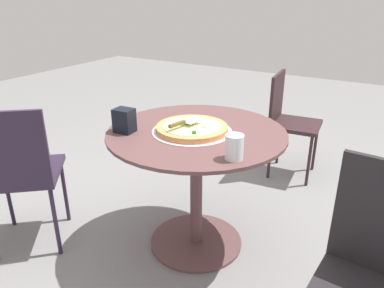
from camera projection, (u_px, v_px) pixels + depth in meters
The scene contains 9 objects.
ground_plane at pixel (196, 242), 2.27m from camera, with size 10.00×10.00×0.00m, color gray.
patio_table at pixel (196, 166), 2.07m from camera, with size 0.97×0.97×0.73m.
pizza_on_tray at pixel (192, 129), 1.97m from camera, with size 0.43×0.43×0.05m.
pizza_server at pixel (184, 122), 1.93m from camera, with size 0.10×0.22×0.02m.
drinking_cup at pixel (234, 147), 1.63m from camera, with size 0.08×0.08×0.11m, color silver.
napkin_dispenser at pixel (124, 120), 1.95m from camera, with size 0.10×0.08×0.13m, color black.
patio_chair_near at pixel (375, 273), 1.28m from camera, with size 0.41×0.41×0.91m.
patio_chair_far at pixel (288, 117), 2.95m from camera, with size 0.40×0.40×0.84m.
patio_chair_corner at pixel (18, 168), 2.03m from camera, with size 0.58×0.58×0.89m.
Camera 1 is at (-0.93, 1.61, 1.44)m, focal length 34.47 mm.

